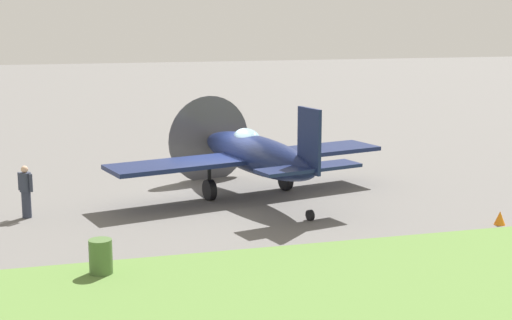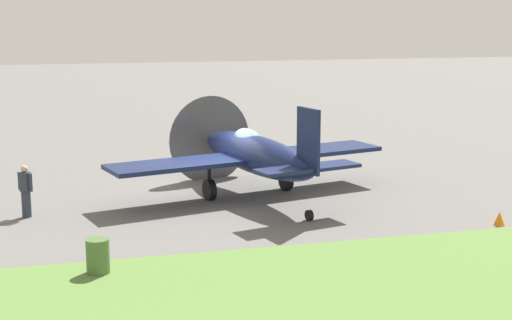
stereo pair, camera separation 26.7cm
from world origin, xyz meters
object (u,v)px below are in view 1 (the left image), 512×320
Objects in this scene: fuel_drum at (101,257)px; runway_marker_cone at (500,218)px; airplane_lead at (254,154)px; ground_crew_chief at (26,190)px.

fuel_drum reaches higher than runway_marker_cone.
fuel_drum is at bearing -144.66° from airplane_lead.
airplane_lead is 11.93× the size of fuel_drum.
fuel_drum is 12.56m from runway_marker_cone.
fuel_drum is (-6.00, -6.96, -1.14)m from airplane_lead.
ground_crew_chief is at bearing 161.07° from runway_marker_cone.
airplane_lead is 24.40× the size of runway_marker_cone.
airplane_lead is at bearing 138.79° from runway_marker_cone.
runway_marker_cone is (12.50, 1.27, -0.23)m from fuel_drum.
fuel_drum is 2.05× the size of runway_marker_cone.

